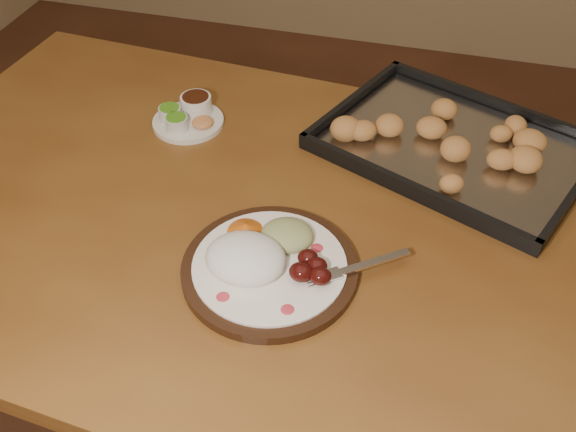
% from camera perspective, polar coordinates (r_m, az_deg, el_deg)
% --- Properties ---
extents(ground, '(4.00, 4.00, 0.00)m').
position_cam_1_polar(ground, '(1.73, 2.45, -17.23)').
color(ground, brown).
rests_on(ground, ground).
extents(dining_table, '(1.57, 1.01, 0.75)m').
position_cam_1_polar(dining_table, '(1.17, -1.00, -3.57)').
color(dining_table, brown).
rests_on(dining_table, ground).
extents(dinner_plate, '(0.35, 0.28, 0.06)m').
position_cam_1_polar(dinner_plate, '(1.00, -1.99, -4.08)').
color(dinner_plate, black).
rests_on(dinner_plate, dining_table).
extents(condiment_saucer, '(0.14, 0.14, 0.05)m').
position_cam_1_polar(condiment_saucer, '(1.32, -8.88, 8.80)').
color(condiment_saucer, silver).
rests_on(condiment_saucer, dining_table).
extents(baking_tray, '(0.58, 0.51, 0.05)m').
position_cam_1_polar(baking_tray, '(1.27, 14.56, 6.27)').
color(baking_tray, black).
rests_on(baking_tray, dining_table).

